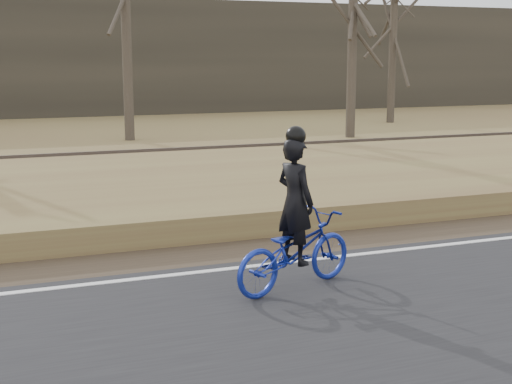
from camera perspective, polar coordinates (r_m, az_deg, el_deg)
name	(u,v)px	position (r m, az deg, el deg)	size (l,w,h in m)	color
cyclist	(295,239)	(9.31, 3.12, -3.75)	(2.04, 1.26, 2.15)	navy
bare_tree_center	(125,7)	(26.76, -10.40, 14.38)	(0.36, 0.36, 9.61)	#453E33
bare_tree_right	(352,44)	(27.54, 7.71, 11.63)	(0.36, 0.36, 7.00)	#453E33
bare_tree_far_right	(394,23)	(34.06, 10.96, 13.12)	(0.36, 0.36, 9.08)	#453E33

